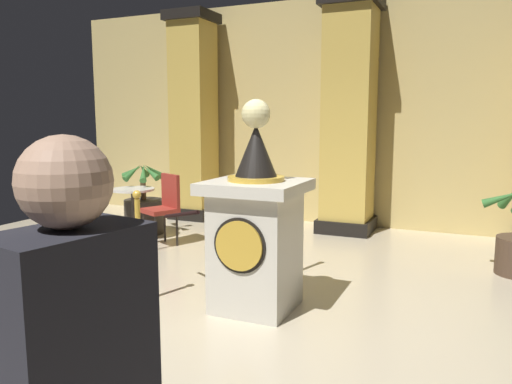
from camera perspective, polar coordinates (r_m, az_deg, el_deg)
name	(u,v)px	position (r m, az deg, el deg)	size (l,w,h in m)	color
ground_plane	(233,326)	(4.23, -2.61, -15.14)	(10.39, 10.39, 0.00)	beige
back_wall	(357,113)	(8.08, 11.54, 8.90)	(10.39, 0.16, 3.59)	tan
pedestal_clock	(256,230)	(4.39, -0.02, -4.38)	(0.83, 0.83, 1.86)	beige
stanchion_near	(291,243)	(5.44, 3.99, -5.82)	(0.24, 0.24, 1.03)	gold
stanchion_far	(139,263)	(4.75, -13.27, -7.99)	(0.24, 0.24, 1.05)	gold
velvet_rope	(221,211)	(4.95, -4.08, -2.16)	(1.20, 1.21, 0.22)	black
column_left	(194,118)	(8.58, -7.17, 8.38)	(0.74, 0.74, 3.45)	black
column_centre_rear	(349,118)	(7.56, 10.64, 8.34)	(0.83, 0.83, 3.45)	black
potted_palm_left	(144,212)	(7.59, -12.75, -2.20)	(0.68, 0.62, 1.09)	#2D2823
cafe_table	(134,207)	(7.22, -13.89, -1.66)	(0.60, 0.60, 0.73)	#332D28
cafe_chair_red	(165,203)	(6.80, -10.45, -1.26)	(0.53, 0.53, 0.96)	black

